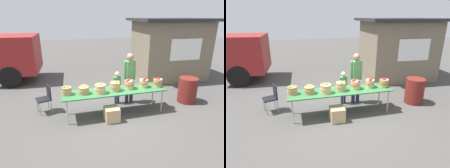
% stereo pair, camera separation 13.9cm
% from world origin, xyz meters
% --- Properties ---
extents(ground_plane, '(40.00, 40.00, 0.00)m').
position_xyz_m(ground_plane, '(0.00, 0.00, 0.00)').
color(ground_plane, '#474442').
extents(market_table, '(3.10, 0.76, 0.75)m').
position_xyz_m(market_table, '(0.00, 0.00, 0.72)').
color(market_table, '#2D6B38').
rests_on(market_table, ground).
extents(apple_basket_green_0, '(0.28, 0.28, 0.27)m').
position_xyz_m(apple_basket_green_0, '(-1.39, 0.07, 0.87)').
color(apple_basket_green_0, '#A87F51').
rests_on(apple_basket_green_0, market_table).
extents(apple_basket_green_1, '(0.31, 0.31, 0.26)m').
position_xyz_m(apple_basket_green_1, '(-0.91, 0.00, 0.86)').
color(apple_basket_green_1, '#A87F51').
rests_on(apple_basket_green_1, market_table).
extents(apple_basket_green_2, '(0.33, 0.33, 0.30)m').
position_xyz_m(apple_basket_green_2, '(-0.45, -0.08, 0.89)').
color(apple_basket_green_2, tan).
rests_on(apple_basket_green_2, market_table).
extents(apple_basket_green_3, '(0.32, 0.32, 0.31)m').
position_xyz_m(apple_basket_green_3, '(0.02, -0.01, 0.89)').
color(apple_basket_green_3, tan).
rests_on(apple_basket_green_3, market_table).
extents(apple_basket_red_0, '(0.30, 0.30, 0.31)m').
position_xyz_m(apple_basket_red_0, '(0.48, 0.03, 0.89)').
color(apple_basket_red_0, tan).
rests_on(apple_basket_red_0, market_table).
extents(apple_basket_red_1, '(0.28, 0.28, 0.30)m').
position_xyz_m(apple_basket_red_1, '(0.95, 0.04, 0.89)').
color(apple_basket_red_1, tan).
rests_on(apple_basket_red_1, market_table).
extents(apple_basket_red_2, '(0.30, 0.30, 0.28)m').
position_xyz_m(apple_basket_red_2, '(1.40, -0.01, 0.88)').
color(apple_basket_red_2, '#A87F51').
rests_on(apple_basket_red_2, market_table).
extents(vendor_adult, '(0.45, 0.28, 1.71)m').
position_xyz_m(vendor_adult, '(0.70, 0.63, 1.01)').
color(vendor_adult, '#262D4C').
rests_on(vendor_adult, ground).
extents(child_customer, '(0.28, 0.22, 1.13)m').
position_xyz_m(child_customer, '(0.27, 0.65, 0.66)').
color(child_customer, '#262D4C').
rests_on(child_customer, ground).
extents(food_kiosk, '(3.66, 3.10, 2.74)m').
position_xyz_m(food_kiosk, '(3.58, 3.03, 1.38)').
color(food_kiosk, '#726651').
rests_on(food_kiosk, ground).
extents(folding_chair, '(0.50, 0.50, 0.86)m').
position_xyz_m(folding_chair, '(-2.02, 0.65, 0.51)').
color(folding_chair, black).
rests_on(folding_chair, ground).
extents(trash_barrel, '(0.62, 0.62, 0.87)m').
position_xyz_m(trash_barrel, '(2.65, 0.13, 0.43)').
color(trash_barrel, maroon).
rests_on(trash_barrel, ground).
extents(produce_crate, '(0.40, 0.40, 0.40)m').
position_xyz_m(produce_crate, '(-0.20, -0.41, 0.20)').
color(produce_crate, tan).
rests_on(produce_crate, ground).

